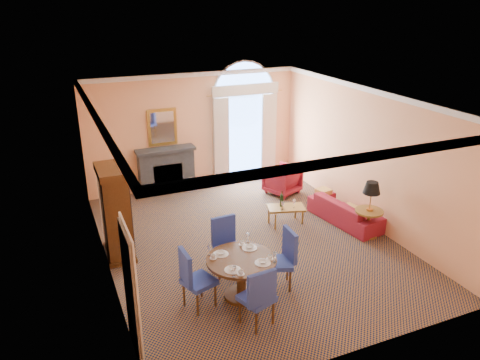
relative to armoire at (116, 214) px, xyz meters
name	(u,v)px	position (x,y,z in m)	size (l,w,h in m)	color
ground	(249,242)	(2.72, -0.58, -0.94)	(7.50, 7.50, 0.00)	#121D39
room_envelope	(236,125)	(2.69, 0.09, 1.57)	(6.04, 7.52, 3.45)	#FFB179
armoire	(116,214)	(0.00, 0.00, 0.00)	(0.56, 1.00, 1.96)	#3E230E
dining_table	(241,269)	(1.78, -2.36, -0.36)	(1.25, 1.25, 0.99)	#3E230E
dining_chair_north	(225,241)	(1.84, -1.41, -0.31)	(0.58, 0.58, 1.12)	navy
dining_chair_south	(259,295)	(1.70, -3.25, -0.31)	(0.63, 0.63, 1.12)	navy
dining_chair_east	(284,255)	(2.65, -2.32, -0.31)	(0.64, 0.64, 1.12)	navy
dining_chair_west	(193,276)	(0.89, -2.32, -0.31)	(0.63, 0.63, 1.12)	navy
sofa	(346,211)	(5.27, -0.56, -0.66)	(1.97, 0.77, 0.57)	maroon
armchair	(282,180)	(4.71, 1.63, -0.56)	(0.81, 0.83, 0.76)	maroon
coffee_table	(286,208)	(3.89, -0.09, -0.53)	(0.96, 0.70, 0.82)	olive
side_table	(370,203)	(5.32, -1.34, -0.12)	(0.63, 0.63, 1.28)	olive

